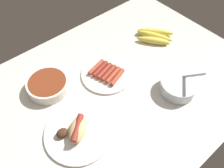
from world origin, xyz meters
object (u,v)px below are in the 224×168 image
Objects in this scene: plate_hotdog_assembled at (78,132)px; bowl_chili at (48,85)px; plate_sausages at (107,73)px; banana_bunch at (154,36)px; bowl_coleslaw at (179,86)px.

plate_hotdog_assembled is 1.45× the size of bowl_chili.
banana_bunch is at bearing 5.48° from plate_sausages.
bowl_chili is at bearing 157.31° from plate_sausages.
banana_bunch is at bearing 17.02° from plate_hotdog_assembled.
bowl_coleslaw reaches higher than banana_bunch.
plate_sausages is at bearing -22.69° from bowl_chili.
plate_hotdog_assembled is at bearing -162.98° from banana_bunch.
bowl_chili is (-23.88, 9.99, 1.68)cm from plate_sausages.
bowl_chili is at bearing 173.47° from banana_bunch.
plate_hotdog_assembled is at bearing 166.32° from bowl_coleslaw.
bowl_coleslaw is at bearing -56.34° from plate_sausages.
bowl_coleslaw is 54.94cm from bowl_chili.
bowl_chili is (-58.38, 6.68, 0.91)cm from banana_bunch.
banana_bunch is 58.77cm from bowl_chili.
plate_hotdog_assembled reaches higher than plate_sausages.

